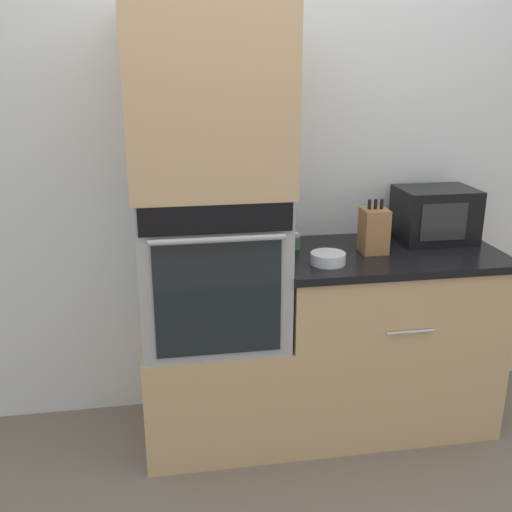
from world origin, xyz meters
The scene contains 12 objects.
ground_plane centered at (0.00, 0.00, 0.00)m, with size 12.00×12.00×0.00m, color #6B6056.
wall_back centered at (0.00, 0.63, 1.25)m, with size 8.00×0.05×2.50m.
oven_cabinet_base centered at (-0.33, 0.30, 0.27)m, with size 0.65×0.60×0.54m.
wall_oven centered at (-0.33, 0.30, 0.87)m, with size 0.63×0.64×0.67m.
oven_cabinet_upper centered at (-0.33, 0.30, 1.58)m, with size 0.65×0.60×0.75m.
counter_unit centered at (0.51, 0.30, 0.45)m, with size 1.04×0.63×0.89m.
microwave centered at (0.79, 0.42, 1.02)m, with size 0.36×0.28×0.26m.
knife_block centered at (0.43, 0.29, 0.99)m, with size 0.12×0.12×0.25m.
bowl centered at (0.17, 0.16, 0.91)m, with size 0.15×0.15×0.05m.
condiment_jar_near centered at (0.51, 0.54, 0.92)m, with size 0.05×0.05×0.07m.
condiment_jar_mid centered at (0.54, 0.48, 0.93)m, with size 0.04×0.04×0.09m.
condiment_jar_far centered at (0.08, 0.39, 0.93)m, with size 0.04×0.04×0.08m.
Camera 1 is at (-0.55, -2.23, 1.74)m, focal length 42.00 mm.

